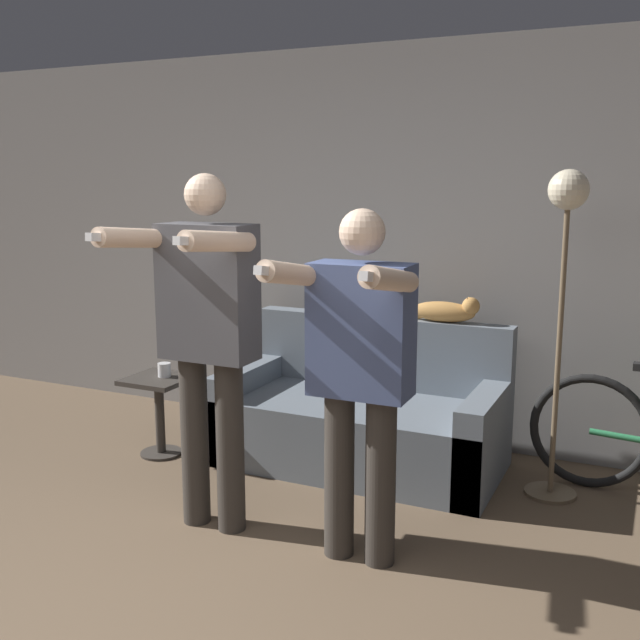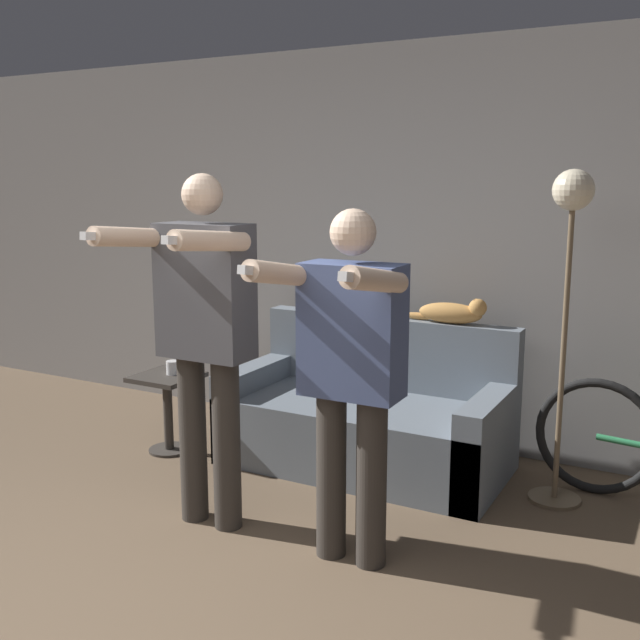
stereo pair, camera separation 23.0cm
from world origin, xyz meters
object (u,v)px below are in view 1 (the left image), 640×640
person_right (359,363)px  floor_lamp (565,250)px  side_table (159,400)px  person_left (207,328)px  couch (362,420)px  cat (446,311)px  cup (164,370)px

person_right → floor_lamp: 1.40m
floor_lamp → side_table: (-2.36, -0.42, -1.02)m
person_left → couch: bearing=71.7°
side_table → person_right: bearing=-23.4°
cat → floor_lamp: size_ratio=0.30×
person_left → person_right: bearing=-0.3°
person_left → cat: (0.79, 1.44, -0.09)m
floor_lamp → side_table: bearing=-170.0°
cat → cup: 1.81m
person_left → person_right: person_left is taller
couch → floor_lamp: size_ratio=0.95×
side_table → cat: bearing=23.6°
side_table → person_left: bearing=-39.9°
couch → floor_lamp: 1.58m
person_right → side_table: 1.90m
couch → side_table: size_ratio=3.32×
side_table → cup: size_ratio=5.88×
person_right → cat: size_ratio=2.99×
couch → side_table: (-1.23, -0.41, 0.08)m
person_left → cup: bearing=137.8°
cat → side_table: cat is taller
person_right → floor_lamp: bearing=56.9°
person_right → cup: size_ratio=18.63×
person_right → floor_lamp: size_ratio=0.90×
cup → person_left: bearing=-41.9°
cat → cup: size_ratio=6.23×
cup → side_table: bearing=-132.5°
side_table → couch: bearing=18.6°
person_left → floor_lamp: bearing=36.7°
floor_lamp → person_right: bearing=-121.9°
couch → person_left: 1.41m
person_left → cup: size_ratio=20.35×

